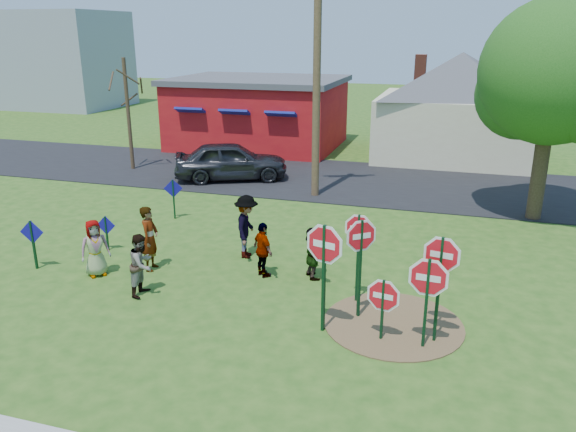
# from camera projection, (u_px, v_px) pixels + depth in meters

# --- Properties ---
(ground) EXTENTS (120.00, 120.00, 0.00)m
(ground) POSITION_uv_depth(u_px,v_px,m) (229.00, 283.00, 15.06)
(ground) COLOR #275016
(ground) RESTS_ON ground
(road) EXTENTS (120.00, 7.50, 0.04)m
(road) POSITION_uv_depth(u_px,v_px,m) (326.00, 179.00, 25.51)
(road) COLOR black
(road) RESTS_ON ground
(dirt_patch) EXTENTS (3.20, 3.20, 0.03)m
(dirt_patch) POSITION_uv_depth(u_px,v_px,m) (393.00, 324.00, 12.92)
(dirt_patch) COLOR brown
(dirt_patch) RESTS_ON ground
(red_building) EXTENTS (9.40, 7.69, 3.90)m
(red_building) POSITION_uv_depth(u_px,v_px,m) (259.00, 112.00, 32.30)
(red_building) COLOR maroon
(red_building) RESTS_ON ground
(cream_house) EXTENTS (9.40, 9.40, 6.50)m
(cream_house) POSITION_uv_depth(u_px,v_px,m) (459.00, 102.00, 29.00)
(cream_house) COLOR beige
(cream_house) RESTS_ON ground
(distant_building) EXTENTS (10.00, 8.00, 8.00)m
(distant_building) POSITION_uv_depth(u_px,v_px,m) (60.00, 60.00, 48.71)
(distant_building) COLOR #8C939E
(distant_building) RESTS_ON ground
(stop_sign_a) EXTENTS (1.16, 0.36, 2.68)m
(stop_sign_a) POSITION_uv_depth(u_px,v_px,m) (324.00, 254.00, 12.09)
(stop_sign_a) COLOR #0E351B
(stop_sign_a) RESTS_ON ground
(stop_sign_b) EXTENTS (0.95, 0.08, 2.41)m
(stop_sign_b) POSITION_uv_depth(u_px,v_px,m) (359.00, 236.00, 13.47)
(stop_sign_b) COLOR #0E351B
(stop_sign_b) RESTS_ON ground
(stop_sign_c) EXTENTS (1.04, 0.22, 2.56)m
(stop_sign_c) POSITION_uv_depth(u_px,v_px,m) (441.00, 266.00, 11.66)
(stop_sign_c) COLOR #0E351B
(stop_sign_c) RESTS_ON ground
(stop_sign_d) EXTENTS (0.94, 0.11, 2.35)m
(stop_sign_d) POSITION_uv_depth(u_px,v_px,m) (440.00, 261.00, 12.15)
(stop_sign_d) COLOR #0E351B
(stop_sign_d) RESTS_ON ground
(stop_sign_e) EXTENTS (0.99, 0.19, 1.56)m
(stop_sign_e) POSITION_uv_depth(u_px,v_px,m) (383.00, 299.00, 11.98)
(stop_sign_e) COLOR #0E351B
(stop_sign_e) RESTS_ON ground
(stop_sign_f) EXTENTS (1.13, 0.12, 2.19)m
(stop_sign_f) POSITION_uv_depth(u_px,v_px,m) (428.00, 283.00, 11.53)
(stop_sign_f) COLOR #0E351B
(stop_sign_f) RESTS_ON ground
(stop_sign_g) EXTENTS (0.82, 0.64, 2.55)m
(stop_sign_g) POSITION_uv_depth(u_px,v_px,m) (361.00, 246.00, 12.70)
(stop_sign_g) COLOR #0E351B
(stop_sign_g) RESTS_ON ground
(blue_diamond_b) EXTENTS (0.68, 0.14, 1.45)m
(blue_diamond_b) POSITION_uv_depth(u_px,v_px,m) (33.00, 239.00, 15.66)
(blue_diamond_b) COLOR #0E351B
(blue_diamond_b) RESTS_ON ground
(blue_diamond_c) EXTENTS (0.60, 0.09, 1.11)m
(blue_diamond_c) POSITION_uv_depth(u_px,v_px,m) (106.00, 229.00, 17.08)
(blue_diamond_c) COLOR #0E351B
(blue_diamond_c) RESTS_ON ground
(blue_diamond_d) EXTENTS (0.63, 0.26, 1.45)m
(blue_diamond_d) POSITION_uv_depth(u_px,v_px,m) (173.00, 194.00, 19.90)
(blue_diamond_d) COLOR #0E351B
(blue_diamond_d) RESTS_ON ground
(person_a) EXTENTS (0.90, 0.92, 1.60)m
(person_a) POSITION_uv_depth(u_px,v_px,m) (95.00, 248.00, 15.28)
(person_a) COLOR #434D85
(person_a) RESTS_ON ground
(person_b) EXTENTS (0.52, 0.72, 1.85)m
(person_b) POSITION_uv_depth(u_px,v_px,m) (150.00, 238.00, 15.63)
(person_b) COLOR #22675B
(person_b) RESTS_ON ground
(person_c) EXTENTS (0.63, 0.80, 1.62)m
(person_c) POSITION_uv_depth(u_px,v_px,m) (142.00, 264.00, 14.18)
(person_c) COLOR #9B4839
(person_c) RESTS_ON ground
(person_d) EXTENTS (0.90, 1.33, 1.90)m
(person_d) POSITION_uv_depth(u_px,v_px,m) (247.00, 227.00, 16.49)
(person_d) COLOR #2F3035
(person_d) RESTS_ON ground
(person_e) EXTENTS (0.93, 0.89, 1.55)m
(person_e) POSITION_uv_depth(u_px,v_px,m) (263.00, 250.00, 15.20)
(person_e) COLOR #4F2F63
(person_e) RESTS_ON ground
(person_f) EXTENTS (1.06, 1.38, 1.45)m
(person_f) POSITION_uv_depth(u_px,v_px,m) (313.00, 253.00, 15.16)
(person_f) COLOR #204F2E
(person_f) RESTS_ON ground
(suv) EXTENTS (5.37, 3.84, 1.70)m
(suv) POSITION_uv_depth(u_px,v_px,m) (231.00, 161.00, 25.11)
(suv) COLOR #323237
(suv) RESTS_ON road
(utility_pole) EXTENTS (2.27, 0.98, 9.74)m
(utility_pole) POSITION_uv_depth(u_px,v_px,m) (317.00, 67.00, 21.34)
(utility_pole) COLOR #4C3823
(utility_pole) RESTS_ON ground
(leafy_tree) EXTENTS (5.32, 4.85, 7.56)m
(leafy_tree) POSITION_uv_depth(u_px,v_px,m) (557.00, 80.00, 18.60)
(leafy_tree) COLOR #382819
(leafy_tree) RESTS_ON ground
(bare_tree_west) EXTENTS (1.80, 1.80, 5.26)m
(bare_tree_west) POSITION_uv_depth(u_px,v_px,m) (127.00, 98.00, 26.26)
(bare_tree_west) COLOR #382819
(bare_tree_west) RESTS_ON ground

